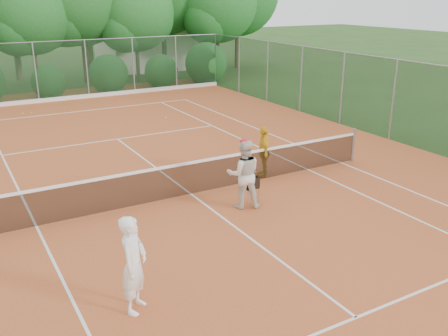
# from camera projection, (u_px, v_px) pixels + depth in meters

# --- Properties ---
(ground) EXTENTS (120.00, 120.00, 0.00)m
(ground) POSITION_uv_depth(u_px,v_px,m) (191.00, 195.00, 13.81)
(ground) COLOR #254619
(ground) RESTS_ON ground
(clay_court) EXTENTS (18.00, 36.00, 0.02)m
(clay_court) POSITION_uv_depth(u_px,v_px,m) (191.00, 195.00, 13.80)
(clay_court) COLOR #BA592B
(clay_court) RESTS_ON ground
(club_building) EXTENTS (8.00, 5.00, 3.00)m
(club_building) POSITION_uv_depth(u_px,v_px,m) (157.00, 47.00, 37.19)
(club_building) COLOR beige
(club_building) RESTS_ON ground
(tennis_net) EXTENTS (11.97, 0.10, 1.10)m
(tennis_net) POSITION_uv_depth(u_px,v_px,m) (191.00, 177.00, 13.63)
(tennis_net) COLOR gray
(tennis_net) RESTS_ON clay_court
(player_white) EXTENTS (0.75, 0.77, 1.79)m
(player_white) POSITION_uv_depth(u_px,v_px,m) (134.00, 264.00, 8.50)
(player_white) COLOR white
(player_white) RESTS_ON clay_court
(player_center_grp) EXTENTS (1.07, 0.96, 1.84)m
(player_center_grp) POSITION_uv_depth(u_px,v_px,m) (244.00, 174.00, 12.72)
(player_center_grp) COLOR silver
(player_center_grp) RESTS_ON clay_court
(player_yellow) EXTENTS (0.75, 0.99, 1.56)m
(player_yellow) POSITION_uv_depth(u_px,v_px,m) (264.00, 151.00, 14.95)
(player_yellow) COLOR gold
(player_yellow) RESTS_ON clay_court
(ball_hopper) EXTENTS (0.36, 0.36, 0.82)m
(ball_hopper) POSITION_uv_depth(u_px,v_px,m) (250.00, 183.00, 12.86)
(ball_hopper) COLOR gray
(ball_hopper) RESTS_ON clay_court
(stray_ball_a) EXTENTS (0.07, 0.07, 0.07)m
(stray_ball_a) POSITION_uv_depth(u_px,v_px,m) (31.00, 113.00, 23.08)
(stray_ball_a) COLOR #C6E535
(stray_ball_a) RESTS_ON clay_court
(stray_ball_b) EXTENTS (0.07, 0.07, 0.07)m
(stray_ball_b) POSITION_uv_depth(u_px,v_px,m) (23.00, 113.00, 22.99)
(stray_ball_b) COLOR yellow
(stray_ball_b) RESTS_ON clay_court
(stray_ball_c) EXTENTS (0.07, 0.07, 0.07)m
(stray_ball_c) POSITION_uv_depth(u_px,v_px,m) (166.00, 117.00, 22.22)
(stray_ball_c) COLOR yellow
(stray_ball_c) RESTS_ON clay_court
(court_markings) EXTENTS (11.03, 23.83, 0.01)m
(court_markings) POSITION_uv_depth(u_px,v_px,m) (191.00, 194.00, 13.80)
(court_markings) COLOR white
(court_markings) RESTS_ON clay_court
(fence_back) EXTENTS (18.07, 0.07, 3.00)m
(fence_back) POSITION_uv_depth(u_px,v_px,m) (62.00, 71.00, 25.60)
(fence_back) COLOR #19381E
(fence_back) RESTS_ON clay_court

